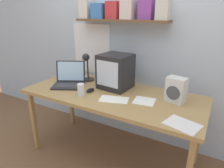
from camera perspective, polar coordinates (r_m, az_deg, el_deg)
ground_plane at (r=2.41m, az=-0.00°, el=-19.44°), size 12.00×12.00×0.00m
back_wall at (r=2.35m, az=6.36°, el=14.38°), size 5.60×0.24×2.60m
corner_desk at (r=2.04m, az=-0.00°, el=-4.17°), size 1.80×0.77×0.76m
crt_monitor at (r=2.11m, az=0.99°, el=3.63°), size 0.34×0.33×0.36m
laptop at (r=2.28m, az=-12.06°, el=1.37°), size 0.42×0.41×0.25m
desk_lamp at (r=2.34m, az=-7.23°, el=5.34°), size 0.14×0.16×0.33m
juice_glass at (r=1.97m, az=-8.84°, el=-1.79°), size 0.07×0.07×0.12m
space_heater at (r=1.88m, az=17.82°, el=-1.60°), size 0.19×0.15×0.23m
computer_mouse at (r=2.06m, az=-6.22°, el=-1.75°), size 0.06×0.11×0.03m
printed_handout at (r=1.87m, az=9.21°, el=-4.81°), size 0.21×0.20×0.00m
loose_paper_near_monitor at (r=2.56m, az=-10.05°, el=2.10°), size 0.28×0.28×0.00m
loose_paper_near_laptop at (r=1.88m, az=0.57°, el=-4.43°), size 0.30×0.23×0.00m
open_notebook at (r=1.58m, az=19.45°, el=-10.85°), size 0.28×0.24×0.00m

